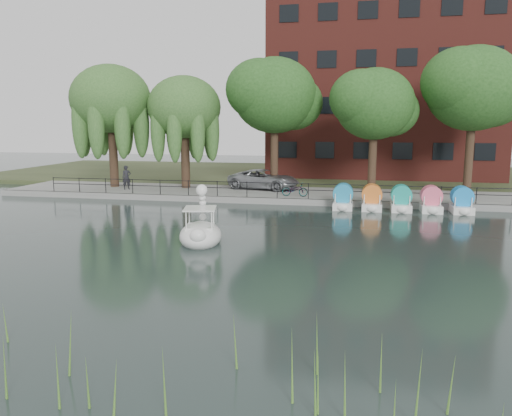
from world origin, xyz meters
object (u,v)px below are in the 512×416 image
(pedestrian, at_px, (126,176))
(swan_boat, at_px, (201,231))
(minivan, at_px, (264,178))
(bicycle, at_px, (295,189))

(pedestrian, bearing_deg, swan_boat, -89.62)
(minivan, height_order, bicycle, minivan)
(minivan, bearing_deg, pedestrian, 115.12)
(bicycle, distance_m, swan_boat, 12.26)
(bicycle, xyz_separation_m, pedestrian, (-12.36, 0.99, 0.49))
(minivan, relative_size, bicycle, 3.43)
(bicycle, distance_m, pedestrian, 12.41)
(bicycle, bearing_deg, swan_boat, 170.75)
(minivan, distance_m, bicycle, 4.08)
(minivan, relative_size, swan_boat, 1.83)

